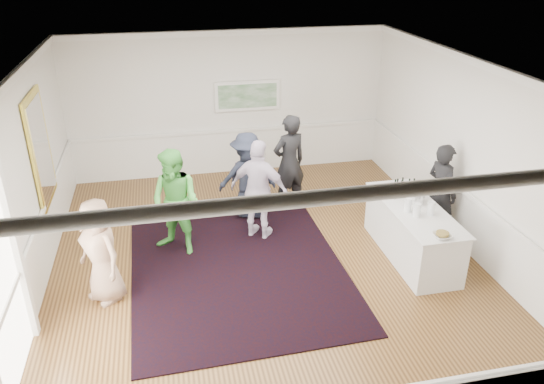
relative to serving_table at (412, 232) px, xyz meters
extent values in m
plane|color=brown|center=(-2.45, 0.30, -0.46)|extent=(8.00, 8.00, 0.00)
cube|color=white|center=(-2.45, 0.30, 2.74)|extent=(7.00, 8.00, 0.02)
cube|color=white|center=(-5.95, 0.30, 1.14)|extent=(0.02, 8.00, 3.20)
cube|color=white|center=(1.05, 0.30, 1.14)|extent=(0.02, 8.00, 3.20)
cube|color=white|center=(-2.45, 4.30, 1.14)|extent=(7.00, 0.02, 3.20)
cube|color=white|center=(-2.45, -3.70, 1.14)|extent=(7.00, 0.02, 3.20)
cube|color=yellow|center=(-5.91, 1.60, 1.34)|extent=(0.04, 1.25, 1.85)
cube|color=white|center=(-5.88, 1.60, 1.34)|extent=(0.01, 1.05, 1.65)
cube|color=white|center=(-5.88, -0.78, 0.74)|extent=(0.10, 0.14, 2.40)
cube|color=white|center=(-2.05, 4.25, 1.32)|extent=(1.44, 0.05, 0.66)
cube|color=#266627|center=(-2.05, 4.22, 1.32)|extent=(1.30, 0.01, 0.52)
cube|color=black|center=(-2.94, 0.30, -0.45)|extent=(3.50, 4.53, 0.02)
cube|color=silver|center=(0.00, 0.00, -0.01)|extent=(0.80, 2.19, 0.89)
cube|color=silver|center=(0.00, 0.00, 0.44)|extent=(0.86, 2.25, 0.02)
imported|color=black|center=(0.75, 0.53, 0.43)|extent=(0.57, 0.73, 1.77)
imported|color=#A07D64|center=(-4.97, -0.15, 0.36)|extent=(0.90, 0.94, 1.63)
imported|color=#53BE4C|center=(-3.83, 0.97, 0.46)|extent=(1.14, 1.10, 1.85)
imported|color=silver|center=(-2.38, 1.19, 0.46)|extent=(1.14, 0.97, 1.83)
imported|color=#1F2433|center=(-2.45, 2.04, 0.39)|extent=(1.12, 0.68, 1.69)
imported|color=black|center=(-1.60, 2.19, 0.51)|extent=(0.82, 0.66, 1.93)
imported|color=#1F2433|center=(-2.42, 1.99, 0.32)|extent=(0.88, 0.71, 1.56)
cylinder|color=#66B540|center=(-0.12, -0.27, 0.57)|extent=(0.12, 0.12, 0.24)
cylinder|color=#C8443A|center=(0.13, -0.26, 0.57)|extent=(0.12, 0.12, 0.24)
cylinder|color=#65A23A|center=(-0.19, -0.08, 0.57)|extent=(0.12, 0.12, 0.24)
cylinder|color=silver|center=(0.11, 0.18, 0.57)|extent=(0.26, 0.26, 0.25)
imported|color=white|center=(-0.03, -0.95, 0.48)|extent=(0.27, 0.27, 0.07)
cylinder|color=olive|center=(-0.03, -0.95, 0.51)|extent=(0.19, 0.19, 0.04)
camera|label=1|loc=(-3.90, -7.06, 4.41)|focal=35.00mm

